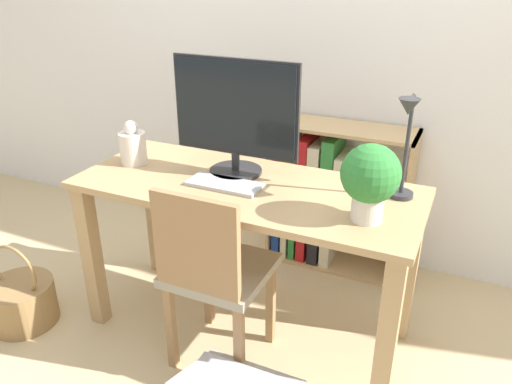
{
  "coord_description": "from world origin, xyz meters",
  "views": [
    {
      "loc": [
        0.84,
        -1.75,
        1.63
      ],
      "look_at": [
        0.0,
        0.1,
        0.68
      ],
      "focal_mm": 35.0,
      "sensor_mm": 36.0,
      "label": 1
    }
  ],
  "objects_px": {
    "desk_lamp": "(406,139)",
    "potted_plant": "(370,178)",
    "monitor": "(235,113)",
    "vase": "(133,146)",
    "keyboard": "(224,184)",
    "bookshelf": "(319,196)",
    "basket": "(22,301)",
    "chair": "(214,271)"
  },
  "relations": [
    {
      "from": "potted_plant",
      "to": "bookshelf",
      "type": "bearing_deg",
      "value": 117.26
    },
    {
      "from": "chair",
      "to": "bookshelf",
      "type": "distance_m",
      "value": 1.02
    },
    {
      "from": "basket",
      "to": "vase",
      "type": "bearing_deg",
      "value": 44.81
    },
    {
      "from": "bookshelf",
      "to": "basket",
      "type": "xyz_separation_m",
      "value": [
        -1.13,
        -1.16,
        -0.29
      ]
    },
    {
      "from": "desk_lamp",
      "to": "chair",
      "type": "distance_m",
      "value": 0.92
    },
    {
      "from": "vase",
      "to": "basket",
      "type": "height_order",
      "value": "vase"
    },
    {
      "from": "desk_lamp",
      "to": "potted_plant",
      "type": "xyz_separation_m",
      "value": [
        -0.08,
        -0.2,
        -0.09
      ]
    },
    {
      "from": "chair",
      "to": "basket",
      "type": "height_order",
      "value": "chair"
    },
    {
      "from": "vase",
      "to": "monitor",
      "type": "bearing_deg",
      "value": 11.13
    },
    {
      "from": "monitor",
      "to": "potted_plant",
      "type": "xyz_separation_m",
      "value": [
        0.64,
        -0.21,
        -0.11
      ]
    },
    {
      "from": "monitor",
      "to": "vase",
      "type": "xyz_separation_m",
      "value": [
        -0.49,
        -0.1,
        -0.19
      ]
    },
    {
      "from": "keyboard",
      "to": "vase",
      "type": "xyz_separation_m",
      "value": [
        -0.51,
        0.06,
        0.08
      ]
    },
    {
      "from": "bookshelf",
      "to": "desk_lamp",
      "type": "bearing_deg",
      "value": -51.14
    },
    {
      "from": "vase",
      "to": "bookshelf",
      "type": "relative_size",
      "value": 0.25
    },
    {
      "from": "monitor",
      "to": "desk_lamp",
      "type": "bearing_deg",
      "value": -0.42
    },
    {
      "from": "desk_lamp",
      "to": "basket",
      "type": "xyz_separation_m",
      "value": [
        -1.64,
        -0.52,
        -0.9
      ]
    },
    {
      "from": "potted_plant",
      "to": "basket",
      "type": "height_order",
      "value": "potted_plant"
    },
    {
      "from": "keyboard",
      "to": "desk_lamp",
      "type": "relative_size",
      "value": 0.75
    },
    {
      "from": "keyboard",
      "to": "potted_plant",
      "type": "bearing_deg",
      "value": -4.88
    },
    {
      "from": "vase",
      "to": "desk_lamp",
      "type": "height_order",
      "value": "desk_lamp"
    },
    {
      "from": "desk_lamp",
      "to": "keyboard",
      "type": "bearing_deg",
      "value": -167.89
    },
    {
      "from": "potted_plant",
      "to": "bookshelf",
      "type": "distance_m",
      "value": 1.08
    },
    {
      "from": "monitor",
      "to": "basket",
      "type": "distance_m",
      "value": 1.4
    },
    {
      "from": "monitor",
      "to": "keyboard",
      "type": "height_order",
      "value": "monitor"
    },
    {
      "from": "keyboard",
      "to": "chair",
      "type": "relative_size",
      "value": 0.37
    },
    {
      "from": "monitor",
      "to": "desk_lamp",
      "type": "xyz_separation_m",
      "value": [
        0.72,
        -0.01,
        -0.02
      ]
    },
    {
      "from": "monitor",
      "to": "keyboard",
      "type": "relative_size",
      "value": 1.82
    },
    {
      "from": "monitor",
      "to": "chair",
      "type": "xyz_separation_m",
      "value": [
        0.08,
        -0.37,
        -0.55
      ]
    },
    {
      "from": "keyboard",
      "to": "desk_lamp",
      "type": "bearing_deg",
      "value": 12.11
    },
    {
      "from": "keyboard",
      "to": "basket",
      "type": "height_order",
      "value": "keyboard"
    },
    {
      "from": "desk_lamp",
      "to": "chair",
      "type": "bearing_deg",
      "value": -150.12
    },
    {
      "from": "vase",
      "to": "potted_plant",
      "type": "relative_size",
      "value": 0.71
    },
    {
      "from": "potted_plant",
      "to": "basket",
      "type": "xyz_separation_m",
      "value": [
        -1.56,
        -0.32,
        -0.81
      ]
    },
    {
      "from": "keyboard",
      "to": "basket",
      "type": "xyz_separation_m",
      "value": [
        -0.94,
        -0.37,
        -0.65
      ]
    },
    {
      "from": "potted_plant",
      "to": "bookshelf",
      "type": "height_order",
      "value": "potted_plant"
    },
    {
      "from": "bookshelf",
      "to": "basket",
      "type": "relative_size",
      "value": 1.94
    },
    {
      "from": "monitor",
      "to": "vase",
      "type": "distance_m",
      "value": 0.53
    },
    {
      "from": "potted_plant",
      "to": "desk_lamp",
      "type": "bearing_deg",
      "value": 68.4
    },
    {
      "from": "monitor",
      "to": "bookshelf",
      "type": "distance_m",
      "value": 0.91
    },
    {
      "from": "monitor",
      "to": "chair",
      "type": "bearing_deg",
      "value": -78.0
    },
    {
      "from": "monitor",
      "to": "vase",
      "type": "relative_size",
      "value": 2.79
    },
    {
      "from": "bookshelf",
      "to": "basket",
      "type": "height_order",
      "value": "bookshelf"
    }
  ]
}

